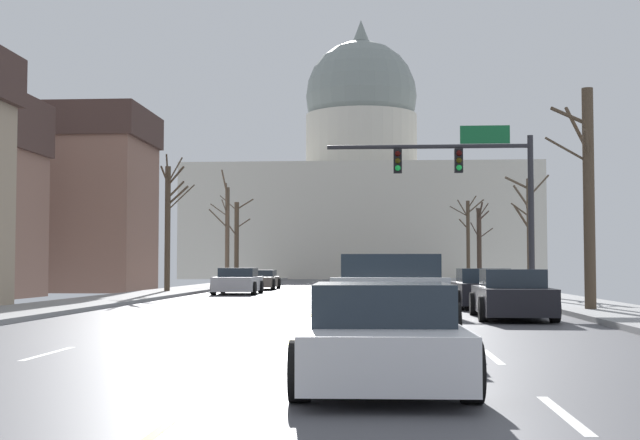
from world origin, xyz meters
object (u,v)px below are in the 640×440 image
object	(u,v)px
signal_gantry	(472,175)
sedan_near_01	(512,296)
pickup_truck_near_02	(391,302)
sedan_oncoming_01	(260,280)
sedan_near_03	(382,338)
sedan_oncoming_00	(238,282)
sedan_near_00	(482,290)

from	to	relation	value
signal_gantry	sedan_near_01	bearing A→B (deg)	-90.62
pickup_truck_near_02	sedan_oncoming_01	size ratio (longest dim) A/B	1.26
sedan_near_03	sedan_oncoming_00	size ratio (longest dim) A/B	0.98
sedan_near_01	pickup_truck_near_02	xyz separation A→B (m)	(-3.26, -6.97, 0.13)
pickup_truck_near_02	sedan_near_03	xyz separation A→B (m)	(-0.21, -5.96, -0.17)
sedan_near_01	sedan_near_03	world-z (taller)	sedan_near_01
signal_gantry	sedan_near_03	size ratio (longest dim) A/B	1.86
sedan_near_01	sedan_oncoming_01	distance (m)	28.71
sedan_near_01	pickup_truck_near_02	distance (m)	7.70
sedan_near_01	sedan_oncoming_01	world-z (taller)	sedan_near_01
pickup_truck_near_02	sedan_near_03	size ratio (longest dim) A/B	1.36
signal_gantry	sedan_oncoming_00	world-z (taller)	signal_gantry
signal_gantry	sedan_near_00	distance (m)	6.51
sedan_near_01	sedan_oncoming_01	size ratio (longest dim) A/B	1.03
sedan_near_00	pickup_truck_near_02	distance (m)	12.86
sedan_oncoming_00	sedan_oncoming_01	bearing A→B (deg)	90.39
sedan_near_01	sedan_near_03	size ratio (longest dim) A/B	1.11
sedan_oncoming_01	signal_gantry	bearing A→B (deg)	-57.51
sedan_oncoming_01	pickup_truck_near_02	bearing A→B (deg)	-78.21
signal_gantry	sedan_near_01	distance (m)	11.26
pickup_truck_near_02	sedan_oncoming_00	world-z (taller)	pickup_truck_near_02
signal_gantry	sedan_near_03	distance (m)	24.01
sedan_near_00	sedan_near_01	size ratio (longest dim) A/B	0.92
sedan_near_00	sedan_oncoming_01	distance (m)	23.60
signal_gantry	sedan_oncoming_01	distance (m)	19.88
pickup_truck_near_02	signal_gantry	bearing A→B (deg)	79.03
sedan_near_01	sedan_near_03	bearing A→B (deg)	-105.00
sedan_near_01	sedan_oncoming_01	xyz separation A→B (m)	(-10.31, 26.79, -0.07)
sedan_oncoming_00	signal_gantry	bearing A→B (deg)	-38.24
sedan_near_03	sedan_oncoming_00	xyz separation A→B (m)	(-6.79, 31.52, 0.04)
signal_gantry	pickup_truck_near_02	xyz separation A→B (m)	(-3.37, -17.39, -4.12)
sedan_near_01	sedan_oncoming_00	size ratio (longest dim) A/B	1.09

